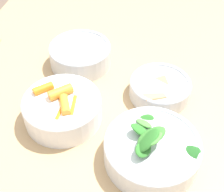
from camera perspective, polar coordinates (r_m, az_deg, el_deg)
name	(u,v)px	position (r m, az deg, el deg)	size (l,w,h in m)	color
dining_table	(109,121)	(0.85, -0.60, -4.51)	(1.34, 0.88, 0.78)	tan
bowl_carrots	(62,108)	(0.69, -9.07, -2.20)	(0.17, 0.17, 0.08)	white
bowl_greens	(152,149)	(0.62, 7.31, -9.58)	(0.19, 0.19, 0.10)	silver
bowl_beans_hotdog	(80,55)	(0.84, -5.79, 7.39)	(0.16, 0.16, 0.06)	silver
bowl_cookies	(160,88)	(0.75, 8.72, 1.49)	(0.15, 0.15, 0.05)	silver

